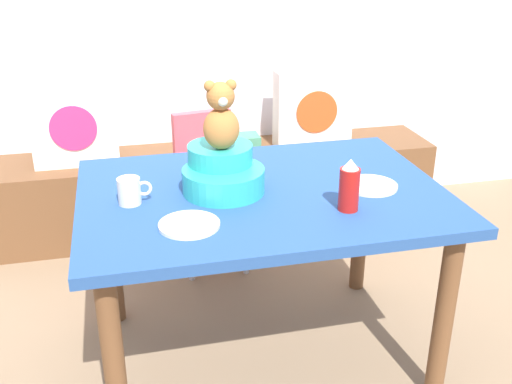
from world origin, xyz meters
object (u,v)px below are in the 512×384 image
object	(u,v)px
book_stack	(242,142)
coffee_mug	(130,191)
highchair	(211,170)
infant_seat_teal	(222,172)
teddy_bear	(221,117)
dinner_plate_far	(371,186)
ketchup_bottle	(349,186)
pillow_floral_left	(74,124)
pillow_floral_right	(313,109)
dining_table	(262,214)
dinner_plate_near	(189,225)

from	to	relation	value
book_stack	coffee_mug	size ratio (longest dim) A/B	1.67
highchair	infant_seat_teal	bearing A→B (deg)	-95.50
teddy_bear	coffee_mug	world-z (taller)	teddy_bear
dinner_plate_far	ketchup_bottle	bearing A→B (deg)	-133.19
teddy_bear	ketchup_bottle	bearing A→B (deg)	-34.74
teddy_bear	book_stack	bearing A→B (deg)	74.86
coffee_mug	dinner_plate_far	world-z (taller)	coffee_mug
coffee_mug	pillow_floral_left	bearing A→B (deg)	101.68
pillow_floral_left	highchair	distance (m)	0.79
pillow_floral_right	dining_table	world-z (taller)	pillow_floral_right
pillow_floral_left	book_stack	xyz separation A→B (m)	(0.91, 0.02, -0.18)
ketchup_bottle	coffee_mug	bearing A→B (deg)	162.94
pillow_floral_left	ketchup_bottle	size ratio (longest dim) A/B	2.38
pillow_floral_right	teddy_bear	bearing A→B (deg)	-122.29
infant_seat_teal	highchair	bearing A→B (deg)	84.50
highchair	dinner_plate_near	size ratio (longest dim) A/B	3.95
coffee_mug	dinner_plate_near	size ratio (longest dim) A/B	0.60
infant_seat_teal	ketchup_bottle	distance (m)	0.47
dinner_plate_near	dinner_plate_far	bearing A→B (deg)	13.39
dining_table	dinner_plate_far	bearing A→B (deg)	-9.12
pillow_floral_right	dinner_plate_near	bearing A→B (deg)	-121.97
highchair	dinner_plate_near	world-z (taller)	highchair
infant_seat_teal	dinner_plate_near	distance (m)	0.32
dining_table	infant_seat_teal	distance (m)	0.22
pillow_floral_left	teddy_bear	bearing A→B (deg)	-63.30
dinner_plate_near	dinner_plate_far	xyz separation A→B (m)	(0.70, 0.17, 0.00)
pillow_floral_right	dining_table	bearing A→B (deg)	-116.32
dinner_plate_far	dining_table	bearing A→B (deg)	170.88
coffee_mug	dinner_plate_near	xyz separation A→B (m)	(0.18, -0.22, -0.04)
highchair	coffee_mug	world-z (taller)	coffee_mug
highchair	dinner_plate_near	bearing A→B (deg)	-102.81
dining_table	coffee_mug	bearing A→B (deg)	-179.14
dining_table	dinner_plate_near	xyz separation A→B (m)	(-0.30, -0.23, 0.10)
pillow_floral_right	book_stack	world-z (taller)	pillow_floral_right
book_stack	ketchup_bottle	bearing A→B (deg)	-87.41
highchair	coffee_mug	xyz separation A→B (m)	(-0.41, -0.80, 0.27)
book_stack	infant_seat_teal	size ratio (longest dim) A/B	0.61
pillow_floral_right	dinner_plate_near	distance (m)	1.69
pillow_floral_right	dining_table	xyz separation A→B (m)	(-0.60, -1.21, -0.04)
pillow_floral_left	book_stack	distance (m)	0.92
infant_seat_teal	dinner_plate_near	xyz separation A→B (m)	(-0.16, -0.27, -0.07)
teddy_bear	ketchup_bottle	distance (m)	0.51
pillow_floral_left	ketchup_bottle	world-z (taller)	ketchup_bottle
pillow_floral_right	dinner_plate_near	world-z (taller)	pillow_floral_right
dining_table	highchair	bearing A→B (deg)	94.95
teddy_bear	pillow_floral_left	bearing A→B (deg)	116.70
pillow_floral_left	coffee_mug	xyz separation A→B (m)	(0.25, -1.21, 0.11)
pillow_floral_right	infant_seat_teal	bearing A→B (deg)	-122.30
infant_seat_teal	pillow_floral_left	bearing A→B (deg)	116.71
book_stack	teddy_bear	world-z (taller)	teddy_bear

